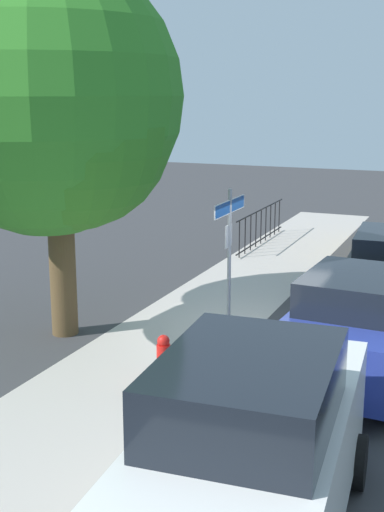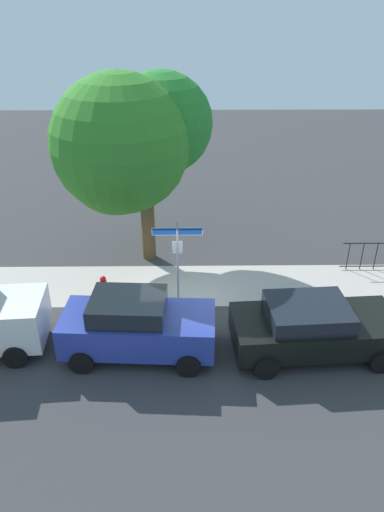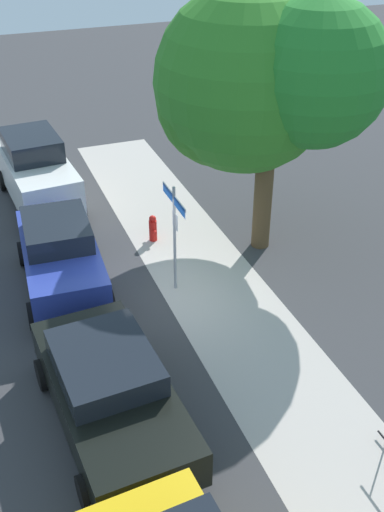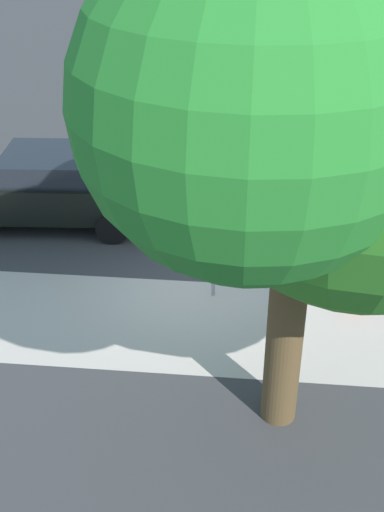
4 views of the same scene
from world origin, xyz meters
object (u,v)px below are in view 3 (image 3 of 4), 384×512
(car_black, at_px, (110,390))
(fire_hydrant, at_px, (153,228))
(car_white, at_px, (37,171))
(car_blue, at_px, (60,256))
(street_sign, at_px, (174,219))
(shade_tree, at_px, (257,83))

(car_black, relative_size, fire_hydrant, 5.89)
(car_white, bearing_deg, fire_hydrant, 32.67)
(car_blue, bearing_deg, car_black, 3.23)
(car_blue, relative_size, fire_hydrant, 5.38)
(street_sign, bearing_deg, fire_hydrant, 175.33)
(shade_tree, xyz_separation_m, car_white, (-4.29, -5.15, -3.34))
(shade_tree, xyz_separation_m, car_black, (5.30, -5.34, -3.60))
(car_black, height_order, fire_hydrant, car_black)
(street_sign, distance_m, fire_hydrant, 2.90)
(shade_tree, bearing_deg, fire_hydrant, -108.39)
(shade_tree, distance_m, fire_hydrant, 4.84)
(car_blue, bearing_deg, car_white, -179.10)
(car_white, bearing_deg, street_sign, 17.88)
(car_blue, bearing_deg, street_sign, 70.68)
(shade_tree, bearing_deg, car_white, -129.84)
(street_sign, distance_m, shade_tree, 4.01)
(car_blue, height_order, fire_hydrant, car_blue)
(car_black, bearing_deg, street_sign, 141.59)
(car_blue, distance_m, car_black, 4.79)
(street_sign, xyz_separation_m, car_white, (-5.87, -2.39, -0.89))
(street_sign, xyz_separation_m, car_black, (3.72, -2.58, -1.16))
(street_sign, bearing_deg, car_white, -157.85)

